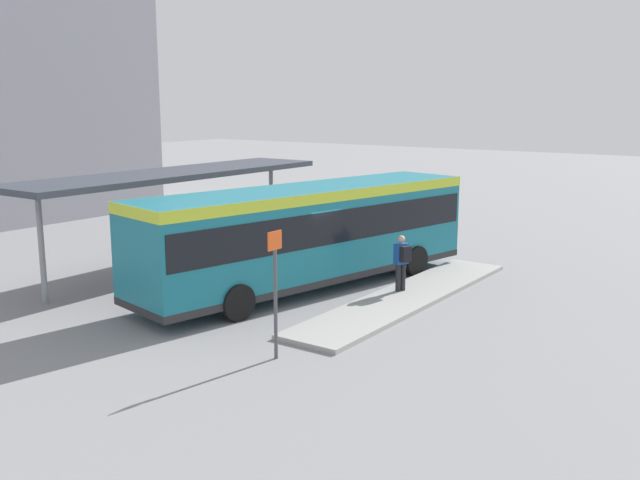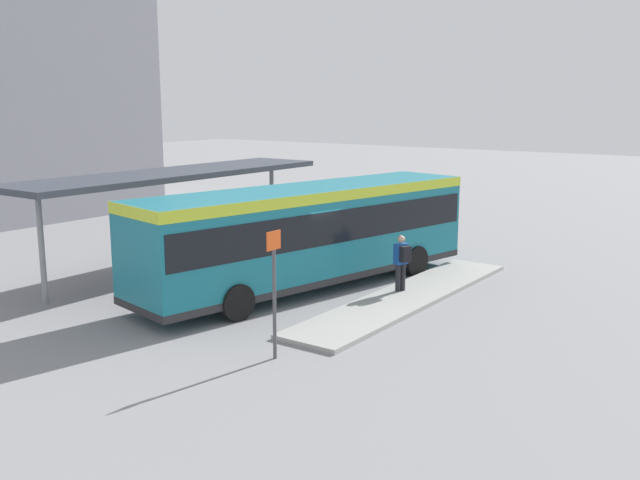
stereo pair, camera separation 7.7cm
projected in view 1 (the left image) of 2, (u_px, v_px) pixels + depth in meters
The scene contains 10 objects.
ground_plane at pixel (309, 287), 21.23m from camera, with size 120.00×120.00×0.00m, color gray.
curb_island at pixel (407, 297), 20.02m from camera, with size 9.87×1.80×0.12m.
city_bus at pixel (309, 229), 20.90m from camera, with size 11.56×4.70×3.01m.
pedestrian_waiting at pixel (402, 259), 20.22m from camera, with size 0.47×0.50×1.61m.
bicycle_red at pixel (395, 221), 30.66m from camera, with size 0.48×1.70×0.73m.
bicycle_white at pixel (383, 220), 31.20m from camera, with size 0.48×1.58×0.69m.
bicycle_orange at pixel (366, 219), 31.36m from camera, with size 0.48×1.62×0.71m.
station_shelter at pixel (174, 175), 22.92m from camera, with size 11.58×2.65×3.25m.
potted_planter_near_shelter at pixel (243, 256), 22.72m from camera, with size 0.82×0.82×1.19m.
platform_sign at pixel (275, 289), 15.10m from camera, with size 0.44×0.08×2.80m.
Camera 1 is at (-16.60, -12.14, 5.48)m, focal length 40.00 mm.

